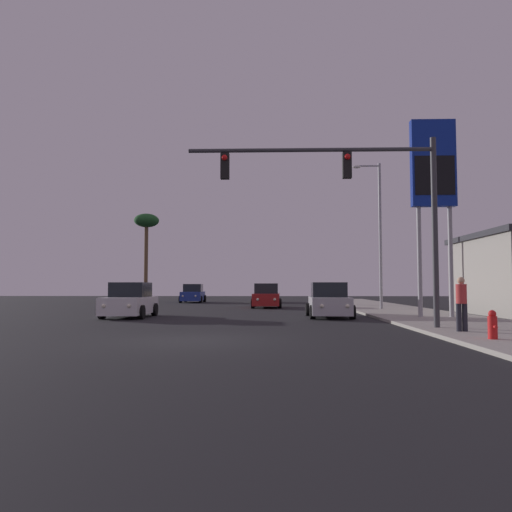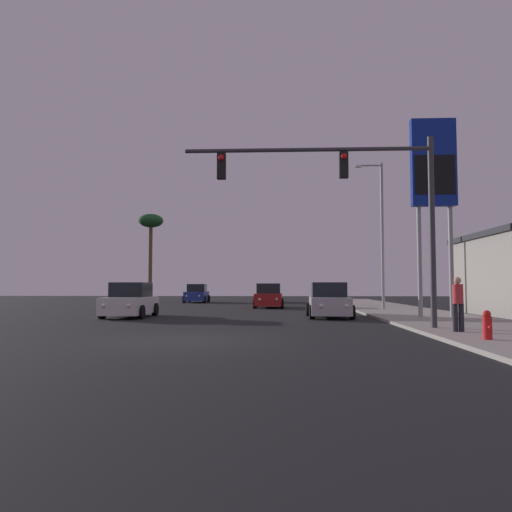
% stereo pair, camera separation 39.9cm
% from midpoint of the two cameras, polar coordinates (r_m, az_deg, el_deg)
% --- Properties ---
extents(ground_plane, '(120.00, 120.00, 0.00)m').
position_cam_midpoint_polar(ground_plane, '(14.19, -8.07, -9.53)').
color(ground_plane, black).
extents(sidewalk_right, '(5.00, 60.00, 0.12)m').
position_cam_midpoint_polar(sidewalk_right, '(24.99, 18.37, -6.60)').
color(sidewalk_right, '#9E998E').
rests_on(sidewalk_right, ground).
extents(car_white, '(2.04, 4.31, 1.68)m').
position_cam_midpoint_polar(car_white, '(24.93, -14.64, -5.05)').
color(car_white, silver).
rests_on(car_white, ground).
extents(car_blue, '(2.04, 4.33, 1.68)m').
position_cam_midpoint_polar(car_blue, '(46.00, -7.46, -4.34)').
color(car_blue, navy).
rests_on(car_blue, ground).
extents(car_tan, '(2.04, 4.34, 1.68)m').
position_cam_midpoint_polar(car_tan, '(45.78, 0.81, -4.37)').
color(car_tan, tan).
rests_on(car_tan, ground).
extents(car_silver, '(2.04, 4.34, 1.68)m').
position_cam_midpoint_polar(car_silver, '(24.32, 7.87, -5.17)').
color(car_silver, '#B7B7BC').
rests_on(car_silver, ground).
extents(car_red, '(2.04, 4.33, 1.68)m').
position_cam_midpoint_polar(car_red, '(34.81, 0.87, -4.67)').
color(car_red, maroon).
rests_on(car_red, ground).
extents(traffic_light_mast, '(8.55, 0.36, 6.50)m').
position_cam_midpoint_polar(traffic_light_mast, '(17.61, 11.18, 7.35)').
color(traffic_light_mast, '#38383D').
rests_on(traffic_light_mast, sidewalk_right).
extents(street_lamp, '(1.74, 0.24, 9.00)m').
position_cam_midpoint_polar(street_lamp, '(31.67, 13.43, 3.20)').
color(street_lamp, '#99999E').
rests_on(street_lamp, sidewalk_right).
extents(gas_station_sign, '(2.00, 0.42, 9.00)m').
position_cam_midpoint_polar(gas_station_sign, '(24.39, 19.16, 8.84)').
color(gas_station_sign, '#99999E').
rests_on(gas_station_sign, sidewalk_right).
extents(fire_hydrant, '(0.24, 0.34, 0.76)m').
position_cam_midpoint_polar(fire_hydrant, '(14.53, 24.71, -7.18)').
color(fire_hydrant, red).
rests_on(fire_hydrant, sidewalk_right).
extents(pedestrian_on_sidewalk, '(0.34, 0.32, 1.67)m').
position_cam_midpoint_polar(pedestrian_on_sidewalk, '(16.60, 21.79, -4.85)').
color(pedestrian_on_sidewalk, '#23232D').
rests_on(pedestrian_on_sidewalk, sidewalk_right).
extents(palm_tree_far, '(2.40, 2.40, 8.54)m').
position_cam_midpoint_polar(palm_tree_far, '(49.80, -12.63, 3.45)').
color(palm_tree_far, brown).
rests_on(palm_tree_far, ground).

